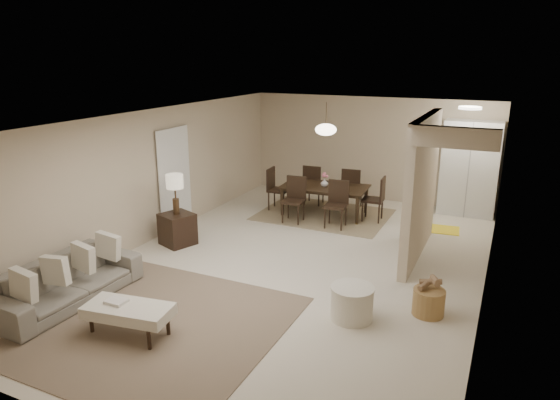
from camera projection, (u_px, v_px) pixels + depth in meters
The scene contains 22 objects.
floor at pixel (297, 263), 8.63m from camera, with size 9.00×9.00×0.00m, color beige.
ceiling at pixel (298, 118), 7.92m from camera, with size 9.00×9.00×0.00m, color white.
back_wall at pixel (370, 149), 12.18m from camera, with size 6.00×6.00×0.00m, color #C8B397.
left_wall at pixel (153, 176), 9.50m from camera, with size 9.00×9.00×0.00m, color #C8B397.
right_wall at pixel (492, 218), 7.05m from camera, with size 9.00×9.00×0.00m, color #C8B397.
partition at pixel (421, 188), 8.63m from camera, with size 0.15×2.50×2.50m, color #C8B397.
doorway at pixel (174, 180), 10.07m from camera, with size 0.04×0.90×2.04m, color black.
pantry_cabinet at pixel (470, 169), 10.98m from camera, with size 1.20×0.55×2.10m, color silver.
flush_light at pixel (470, 108), 9.77m from camera, with size 0.44×0.44×0.05m, color white.
living_rug at pixel (158, 326), 6.63m from camera, with size 3.20×3.20×0.01m, color brown.
sofa at pixel (67, 282), 7.19m from camera, with size 0.86×2.20×0.64m, color slate.
ottoman_bench at pixel (128, 311), 6.36m from camera, with size 1.19×0.68×0.40m.
side_table at pixel (177, 229), 9.41m from camera, with size 0.55×0.55×0.60m, color black.
table_lamp at pixel (175, 185), 9.17m from camera, with size 0.32×0.32×0.76m.
round_pouf at pixel (352, 303), 6.76m from camera, with size 0.59×0.59×0.46m, color silver.
wicker_basket at pixel (428, 302), 6.88m from camera, with size 0.44×0.44×0.37m, color olive.
dining_rug at pixel (324, 215), 11.21m from camera, with size 2.80×2.10×0.01m, color #78644A.
dining_table at pixel (324, 201), 11.12m from camera, with size 1.88×1.05×0.66m, color black.
dining_chairs at pixel (324, 194), 11.07m from camera, with size 2.63×1.97×0.97m.
vase at pixel (324, 183), 11.00m from camera, with size 0.16×0.16×0.17m, color white.
yellow_mat at pixel (435, 229), 10.30m from camera, with size 0.94×0.58×0.01m, color yellow.
pendant_light at pixel (326, 130), 10.67m from camera, with size 0.46×0.46×0.71m.
Camera 1 is at (3.13, -7.34, 3.48)m, focal length 32.00 mm.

